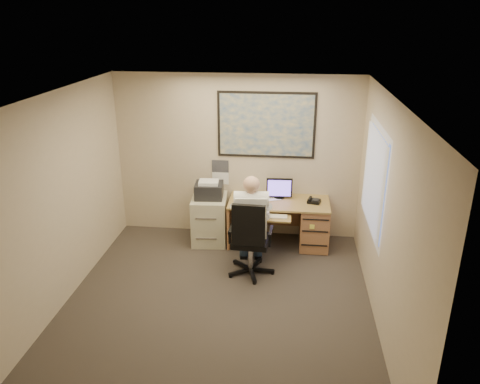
# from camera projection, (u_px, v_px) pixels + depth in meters

# --- Properties ---
(room_shell) EXTENTS (4.00, 4.50, 2.70)m
(room_shell) POSITION_uv_depth(u_px,v_px,m) (215.00, 212.00, 5.59)
(room_shell) COLOR #362F2A
(room_shell) RESTS_ON ground
(desk) EXTENTS (1.60, 0.97, 1.08)m
(desk) POSITION_uv_depth(u_px,v_px,m) (299.00, 219.00, 7.56)
(desk) COLOR #A88848
(desk) RESTS_ON ground
(world_map) EXTENTS (1.56, 0.03, 1.06)m
(world_map) POSITION_uv_depth(u_px,v_px,m) (266.00, 125.00, 7.40)
(world_map) COLOR #1E4C93
(world_map) RESTS_ON room_shell
(wall_calendar) EXTENTS (0.28, 0.01, 0.42)m
(wall_calendar) POSITION_uv_depth(u_px,v_px,m) (220.00, 172.00, 7.79)
(wall_calendar) COLOR white
(wall_calendar) RESTS_ON room_shell
(window_blinds) EXTENTS (0.06, 1.40, 1.30)m
(window_blinds) POSITION_uv_depth(u_px,v_px,m) (375.00, 180.00, 6.05)
(window_blinds) COLOR #EDE8CD
(window_blinds) RESTS_ON room_shell
(filing_cabinet) EXTENTS (0.60, 0.70, 1.07)m
(filing_cabinet) POSITION_uv_depth(u_px,v_px,m) (210.00, 215.00, 7.67)
(filing_cabinet) COLOR beige
(filing_cabinet) RESTS_ON ground
(office_chair) EXTENTS (0.73, 0.73, 1.17)m
(office_chair) POSITION_uv_depth(u_px,v_px,m) (251.00, 253.00, 6.71)
(office_chair) COLOR black
(office_chair) RESTS_ON ground
(person) EXTENTS (0.69, 0.93, 1.48)m
(person) POSITION_uv_depth(u_px,v_px,m) (251.00, 226.00, 6.65)
(person) COLOR white
(person) RESTS_ON office_chair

